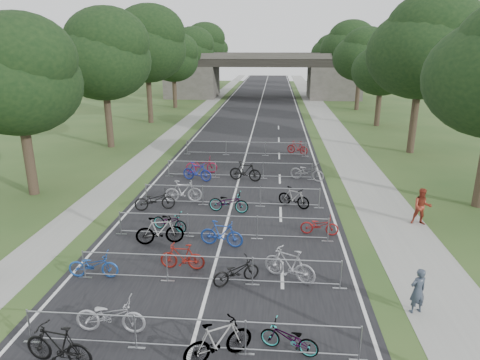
% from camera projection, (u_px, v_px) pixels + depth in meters
% --- Properties ---
extents(road, '(11.00, 140.00, 0.01)m').
position_uv_depth(road, '(258.00, 111.00, 56.01)').
color(road, black).
rests_on(road, ground).
extents(sidewalk_right, '(3.00, 140.00, 0.01)m').
position_uv_depth(sidewalk_right, '(320.00, 111.00, 55.39)').
color(sidewalk_right, gray).
rests_on(sidewalk_right, ground).
extents(sidewalk_left, '(2.00, 140.00, 0.01)m').
position_uv_depth(sidewalk_left, '(202.00, 110.00, 56.59)').
color(sidewalk_left, gray).
rests_on(sidewalk_left, ground).
extents(lane_markings, '(0.12, 140.00, 0.00)m').
position_uv_depth(lane_markings, '(258.00, 111.00, 56.01)').
color(lane_markings, silver).
rests_on(lane_markings, ground).
extents(overpass_bridge, '(31.00, 8.00, 7.05)m').
position_uv_depth(overpass_bridge, '(262.00, 75.00, 69.21)').
color(overpass_bridge, '#43423C').
rests_on(overpass_bridge, ground).
extents(tree_left_0, '(6.72, 6.72, 10.25)m').
position_uv_depth(tree_left_0, '(18.00, 78.00, 22.55)').
color(tree_left_0, '#33261C').
rests_on(tree_left_0, ground).
extents(tree_left_1, '(7.56, 7.56, 11.53)m').
position_uv_depth(tree_left_1, '(104.00, 57.00, 33.72)').
color(tree_left_1, '#33261C').
rests_on(tree_left_1, ground).
extents(tree_right_1, '(8.18, 8.18, 12.47)m').
position_uv_depth(tree_right_1, '(424.00, 49.00, 31.64)').
color(tree_right_1, '#33261C').
rests_on(tree_right_1, ground).
extents(tree_left_2, '(8.40, 8.40, 12.81)m').
position_uv_depth(tree_left_2, '(147.00, 46.00, 44.88)').
color(tree_left_2, '#33261C').
rests_on(tree_left_2, ground).
extents(tree_right_2, '(6.16, 6.16, 9.39)m').
position_uv_depth(tree_right_2, '(383.00, 68.00, 43.63)').
color(tree_right_2, '#33261C').
rests_on(tree_right_2, ground).
extents(tree_left_3, '(6.72, 6.72, 10.25)m').
position_uv_depth(tree_left_3, '(174.00, 59.00, 56.78)').
color(tree_left_3, '#33261C').
rests_on(tree_left_3, ground).
extents(tree_right_3, '(7.17, 7.17, 10.93)m').
position_uv_depth(tree_right_3, '(362.00, 56.00, 54.75)').
color(tree_right_3, '#33261C').
rests_on(tree_right_3, ground).
extents(tree_left_4, '(7.56, 7.56, 11.53)m').
position_uv_depth(tree_left_4, '(191.00, 51.00, 67.94)').
color(tree_left_4, '#33261C').
rests_on(tree_left_4, ground).
extents(tree_right_4, '(8.18, 8.18, 12.47)m').
position_uv_depth(tree_right_4, '(347.00, 47.00, 65.86)').
color(tree_right_4, '#33261C').
rests_on(tree_right_4, ground).
extents(tree_left_5, '(8.40, 8.40, 12.81)m').
position_uv_depth(tree_left_5, '(203.00, 46.00, 79.11)').
color(tree_left_5, '#33261C').
rests_on(tree_left_5, ground).
extents(tree_right_5, '(6.16, 6.16, 9.39)m').
position_uv_depth(tree_right_5, '(336.00, 58.00, 77.86)').
color(tree_right_5, '#33261C').
rests_on(tree_right_5, ground).
extents(tree_left_6, '(6.72, 6.72, 10.25)m').
position_uv_depth(tree_left_6, '(212.00, 54.00, 91.01)').
color(tree_left_6, '#33261C').
rests_on(tree_left_6, ground).
extents(tree_right_6, '(7.17, 7.17, 10.93)m').
position_uv_depth(tree_right_6, '(329.00, 52.00, 88.97)').
color(tree_right_6, '#33261C').
rests_on(tree_right_6, ground).
extents(barrier_row_1, '(9.70, 0.08, 1.10)m').
position_uv_depth(barrier_row_1, '(190.00, 335.00, 11.73)').
color(barrier_row_1, '#919398').
rests_on(barrier_row_1, ground).
extents(barrier_row_2, '(9.70, 0.08, 1.10)m').
position_uv_depth(barrier_row_2, '(209.00, 270.00, 15.16)').
color(barrier_row_2, '#919398').
rests_on(barrier_row_2, ground).
extents(barrier_row_3, '(9.70, 0.08, 1.10)m').
position_uv_depth(barrier_row_3, '(222.00, 227.00, 18.77)').
color(barrier_row_3, '#919398').
rests_on(barrier_row_3, ground).
extents(barrier_row_4, '(9.70, 0.08, 1.10)m').
position_uv_depth(barrier_row_4, '(231.00, 196.00, 22.57)').
color(barrier_row_4, '#919398').
rests_on(barrier_row_4, ground).
extents(barrier_row_5, '(9.70, 0.08, 1.10)m').
position_uv_depth(barrier_row_5, '(239.00, 170.00, 27.33)').
color(barrier_row_5, '#919398').
rests_on(barrier_row_5, ground).
extents(barrier_row_6, '(9.70, 0.08, 1.10)m').
position_uv_depth(barrier_row_6, '(246.00, 148.00, 33.03)').
color(barrier_row_6, '#919398').
rests_on(barrier_row_6, ground).
extents(bike_4, '(2.06, 0.90, 1.20)m').
position_uv_depth(bike_4, '(58.00, 346.00, 11.24)').
color(bike_4, black).
rests_on(bike_4, ground).
extents(bike_5, '(2.10, 0.75, 1.10)m').
position_uv_depth(bike_5, '(110.00, 316.00, 12.56)').
color(bike_5, '#A0A1A8').
rests_on(bike_5, ground).
extents(bike_6, '(2.01, 1.51, 1.20)m').
position_uv_depth(bike_6, '(218.00, 341.00, 11.41)').
color(bike_6, '#919398').
rests_on(bike_6, ground).
extents(bike_7, '(1.76, 1.06, 0.87)m').
position_uv_depth(bike_7, '(289.00, 339.00, 11.75)').
color(bike_7, '#919398').
rests_on(bike_7, ground).
extents(bike_8, '(1.87, 0.71, 0.97)m').
position_uv_depth(bike_8, '(93.00, 265.00, 15.58)').
color(bike_8, '#1C489C').
rests_on(bike_8, ground).
extents(bike_9, '(1.74, 0.56, 1.04)m').
position_uv_depth(bike_9, '(182.00, 257.00, 16.13)').
color(bike_9, maroon).
rests_on(bike_9, ground).
extents(bike_10, '(1.86, 1.44, 0.94)m').
position_uv_depth(bike_10, '(236.00, 272.00, 15.17)').
color(bike_10, black).
rests_on(bike_10, ground).
extents(bike_11, '(2.06, 1.47, 1.22)m').
position_uv_depth(bike_11, '(290.00, 265.00, 15.37)').
color(bike_11, '#9B9BA2').
rests_on(bike_11, ground).
extents(bike_12, '(2.12, 1.04, 1.22)m').
position_uv_depth(bike_12, '(160.00, 231.00, 18.18)').
color(bike_12, '#919398').
rests_on(bike_12, ground).
extents(bike_13, '(1.86, 1.16, 0.92)m').
position_uv_depth(bike_13, '(170.00, 221.00, 19.53)').
color(bike_13, '#919398').
rests_on(bike_13, ground).
extents(bike_14, '(1.95, 0.87, 1.13)m').
position_uv_depth(bike_14, '(222.00, 234.00, 17.99)').
color(bike_14, navy).
rests_on(bike_14, ground).
extents(bike_15, '(1.74, 0.74, 0.89)m').
position_uv_depth(bike_15, '(319.00, 225.00, 19.13)').
color(bike_15, maroon).
rests_on(bike_15, ground).
extents(bike_16, '(2.18, 1.27, 1.08)m').
position_uv_depth(bike_16, '(155.00, 200.00, 22.00)').
color(bike_16, black).
rests_on(bike_16, ground).
extents(bike_17, '(2.10, 0.84, 1.22)m').
position_uv_depth(bike_17, '(183.00, 191.00, 23.09)').
color(bike_17, gray).
rests_on(bike_17, ground).
extents(bike_18, '(2.13, 1.00, 1.08)m').
position_uv_depth(bike_18, '(229.00, 202.00, 21.71)').
color(bike_18, '#919398').
rests_on(bike_18, ground).
extents(bike_19, '(1.82, 1.35, 1.09)m').
position_uv_depth(bike_19, '(294.00, 198.00, 22.35)').
color(bike_19, '#919398').
rests_on(bike_19, ground).
extents(bike_20, '(2.05, 1.10, 1.18)m').
position_uv_depth(bike_20, '(197.00, 172.00, 26.78)').
color(bike_20, navy).
rests_on(bike_20, ground).
extents(bike_21, '(2.14, 0.91, 1.10)m').
position_uv_depth(bike_21, '(202.00, 165.00, 28.46)').
color(bike_21, maroon).
rests_on(bike_21, ground).
extents(bike_22, '(2.13, 1.03, 1.24)m').
position_uv_depth(bike_22, '(245.00, 171.00, 26.75)').
color(bike_22, black).
rests_on(bike_22, ground).
extents(bike_23, '(2.29, 1.48, 1.14)m').
position_uv_depth(bike_23, '(307.00, 172.00, 26.85)').
color(bike_23, gray).
rests_on(bike_23, ground).
extents(bike_27, '(1.77, 1.23, 1.05)m').
position_uv_depth(bike_27, '(297.00, 148.00, 33.40)').
color(bike_27, maroon).
rests_on(bike_27, ground).
extents(pedestrian_a, '(0.65, 0.54, 1.54)m').
position_uv_depth(pedestrian_a, '(418.00, 291.00, 13.43)').
color(pedestrian_a, '#2F3847').
rests_on(pedestrian_a, ground).
extents(pedestrian_b, '(0.93, 0.76, 1.77)m').
position_uv_depth(pedestrian_b, '(422.00, 207.00, 20.11)').
color(pedestrian_b, maroon).
rests_on(pedestrian_b, ground).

